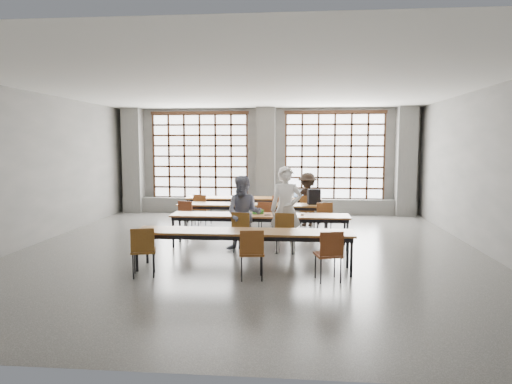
% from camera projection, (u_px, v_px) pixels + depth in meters
% --- Properties ---
extents(floor, '(11.00, 11.00, 0.00)m').
position_uv_depth(floor, '(249.00, 249.00, 10.03)').
color(floor, '#4E4E4B').
rests_on(floor, ground).
extents(ceiling, '(11.00, 11.00, 0.00)m').
position_uv_depth(ceiling, '(249.00, 88.00, 9.66)').
color(ceiling, silver).
rests_on(ceiling, floor).
extents(wall_back, '(10.00, 0.00, 10.00)m').
position_uv_depth(wall_back, '(267.00, 161.00, 15.29)').
color(wall_back, '#5B5B58').
rests_on(wall_back, floor).
extents(wall_front, '(10.00, 0.00, 10.00)m').
position_uv_depth(wall_front, '(189.00, 202.00, 4.40)').
color(wall_front, '#5B5B58').
rests_on(wall_front, floor).
extents(wall_left, '(0.00, 11.00, 11.00)m').
position_uv_depth(wall_left, '(29.00, 169.00, 10.30)').
color(wall_left, '#5B5B58').
rests_on(wall_left, floor).
extents(wall_right, '(0.00, 11.00, 11.00)m').
position_uv_depth(wall_right, '(490.00, 171.00, 9.40)').
color(wall_right, '#5B5B58').
rests_on(wall_right, floor).
extents(column_left, '(0.60, 0.55, 3.50)m').
position_uv_depth(column_left, '(133.00, 161.00, 15.42)').
color(column_left, '#5B5B58').
rests_on(column_left, floor).
extents(column_mid, '(0.60, 0.55, 3.50)m').
position_uv_depth(column_mid, '(266.00, 161.00, 15.02)').
color(column_mid, '#5B5B58').
rests_on(column_mid, floor).
extents(column_right, '(0.60, 0.55, 3.50)m').
position_uv_depth(column_right, '(406.00, 162.00, 14.61)').
color(column_right, '#5B5B58').
rests_on(column_right, floor).
extents(window_left, '(3.32, 0.12, 3.00)m').
position_uv_depth(window_left, '(200.00, 156.00, 15.40)').
color(window_left, white).
rests_on(window_left, wall_back).
extents(window_right, '(3.32, 0.12, 3.00)m').
position_uv_depth(window_right, '(335.00, 157.00, 15.00)').
color(window_right, white).
rests_on(window_right, wall_back).
extents(sill_ledge, '(9.80, 0.35, 0.50)m').
position_uv_depth(sill_ledge, '(266.00, 206.00, 15.25)').
color(sill_ledge, '#5B5B58').
rests_on(sill_ledge, floor).
extents(desk_row_a, '(4.00, 0.70, 0.73)m').
position_uv_depth(desk_row_a, '(253.00, 200.00, 13.53)').
color(desk_row_a, brown).
rests_on(desk_row_a, floor).
extents(desk_row_b, '(4.00, 0.70, 0.73)m').
position_uv_depth(desk_row_b, '(253.00, 206.00, 12.08)').
color(desk_row_b, brown).
rests_on(desk_row_b, floor).
extents(desk_row_c, '(4.00, 0.70, 0.73)m').
position_uv_depth(desk_row_c, '(260.00, 217.00, 10.26)').
color(desk_row_c, brown).
rests_on(desk_row_c, floor).
extents(desk_row_d, '(4.00, 0.70, 0.73)m').
position_uv_depth(desk_row_d, '(244.00, 234.00, 8.34)').
color(desk_row_d, brown).
rests_on(desk_row_d, floor).
extents(chair_back_left, '(0.52, 0.52, 0.88)m').
position_uv_depth(chair_back_left, '(202.00, 206.00, 13.05)').
color(chair_back_left, brown).
rests_on(chair_back_left, floor).
extents(chair_back_mid, '(0.44, 0.44, 0.88)m').
position_uv_depth(chair_back_mid, '(279.00, 207.00, 12.85)').
color(chair_back_mid, brown).
rests_on(chair_back_mid, floor).
extents(chair_back_right, '(0.47, 0.47, 0.88)m').
position_uv_depth(chair_back_right, '(307.00, 208.00, 12.78)').
color(chair_back_right, brown).
rests_on(chair_back_right, floor).
extents(chair_mid_left, '(0.52, 0.52, 0.88)m').
position_uv_depth(chair_mid_left, '(188.00, 214.00, 11.62)').
color(chair_mid_left, maroon).
rests_on(chair_mid_left, floor).
extents(chair_mid_centre, '(0.47, 0.47, 0.88)m').
position_uv_depth(chair_mid_centre, '(266.00, 215.00, 11.44)').
color(chair_mid_centre, maroon).
rests_on(chair_mid_centre, floor).
extents(chair_mid_right, '(0.49, 0.50, 0.88)m').
position_uv_depth(chair_mid_right, '(323.00, 216.00, 11.31)').
color(chair_mid_right, brown).
rests_on(chair_mid_right, floor).
extents(chair_front_left, '(0.51, 0.51, 0.88)m').
position_uv_depth(chair_front_left, '(242.00, 228.00, 9.68)').
color(chair_front_left, brown).
rests_on(chair_front_left, floor).
extents(chair_front_right, '(0.46, 0.47, 0.88)m').
position_uv_depth(chair_front_right, '(285.00, 229.00, 9.60)').
color(chair_front_right, brown).
rests_on(chair_front_right, floor).
extents(chair_near_left, '(0.52, 0.52, 0.88)m').
position_uv_depth(chair_near_left, '(143.00, 247.00, 7.89)').
color(chair_near_left, brown).
rests_on(chair_near_left, floor).
extents(chair_near_mid, '(0.47, 0.48, 0.88)m').
position_uv_depth(chair_near_mid, '(252.00, 249.00, 7.71)').
color(chair_near_mid, brown).
rests_on(chair_near_mid, floor).
extents(chair_near_right, '(0.50, 0.50, 0.88)m').
position_uv_depth(chair_near_right, '(330.00, 251.00, 7.60)').
color(chair_near_right, brown).
rests_on(chair_near_right, floor).
extents(student_male, '(0.69, 0.47, 1.84)m').
position_uv_depth(student_male, '(286.00, 210.00, 9.69)').
color(student_male, white).
rests_on(student_male, floor).
extents(student_female, '(0.87, 0.72, 1.63)m').
position_uv_depth(student_female, '(244.00, 214.00, 9.78)').
color(student_female, '#181D4A').
rests_on(student_female, floor).
extents(student_back, '(1.08, 0.79, 1.50)m').
position_uv_depth(student_back, '(308.00, 199.00, 12.88)').
color(student_back, black).
rests_on(student_back, floor).
extents(laptop_front, '(0.40, 0.36, 0.26)m').
position_uv_depth(laptop_front, '(285.00, 211.00, 10.31)').
color(laptop_front, '#AEAEB2').
rests_on(laptop_front, desk_row_c).
extents(laptop_back, '(0.39, 0.34, 0.26)m').
position_uv_depth(laptop_back, '(299.00, 195.00, 13.50)').
color(laptop_back, '#B2B2B7').
rests_on(laptop_back, desk_row_a).
extents(mouse, '(0.11, 0.09, 0.04)m').
position_uv_depth(mouse, '(302.00, 214.00, 10.15)').
color(mouse, silver).
rests_on(mouse, desk_row_c).
extents(green_box, '(0.27, 0.16, 0.09)m').
position_uv_depth(green_box, '(258.00, 212.00, 10.33)').
color(green_box, '#32822A').
rests_on(green_box, desk_row_c).
extents(phone, '(0.14, 0.10, 0.01)m').
position_uv_depth(phone, '(268.00, 215.00, 10.14)').
color(phone, black).
rests_on(phone, desk_row_c).
extents(paper_sheet_a, '(0.34, 0.28, 0.00)m').
position_uv_depth(paper_sheet_a, '(231.00, 203.00, 12.18)').
color(paper_sheet_a, silver).
rests_on(paper_sheet_a, desk_row_b).
extents(paper_sheet_b, '(0.36, 0.33, 0.00)m').
position_uv_depth(paper_sheet_b, '(242.00, 204.00, 12.05)').
color(paper_sheet_b, white).
rests_on(paper_sheet_b, desk_row_b).
extents(paper_sheet_c, '(0.30, 0.21, 0.00)m').
position_uv_depth(paper_sheet_c, '(257.00, 204.00, 12.07)').
color(paper_sheet_c, white).
rests_on(paper_sheet_c, desk_row_b).
extents(backpack, '(0.36, 0.27, 0.40)m').
position_uv_depth(backpack, '(314.00, 197.00, 11.96)').
color(backpack, black).
rests_on(backpack, desk_row_b).
extents(plastic_bag, '(0.28, 0.24, 0.29)m').
position_uv_depth(plastic_bag, '(284.00, 193.00, 13.48)').
color(plastic_bag, silver).
rests_on(plastic_bag, desk_row_a).
extents(red_pouch, '(0.21, 0.11, 0.06)m').
position_uv_depth(red_pouch, '(143.00, 248.00, 7.97)').
color(red_pouch, '#B0151E').
rests_on(red_pouch, chair_near_left).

